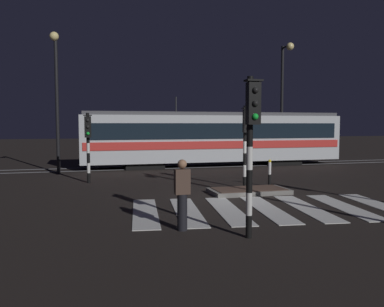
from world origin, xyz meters
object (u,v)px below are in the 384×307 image
(street_lamp_trackside_left, at_px, (56,86))
(traffic_light_median_centre, at_px, (246,134))
(traffic_light_corner_far_left, at_px, (88,137))
(traffic_light_kerb_mid_left, at_px, (251,132))
(street_lamp_trackside_right, at_px, (284,90))
(tram, at_px, (214,137))
(pedestrian_waiting_at_kerb, at_px, (182,194))
(bollard_island_edge, at_px, (270,173))

(street_lamp_trackside_left, bearing_deg, traffic_light_median_centre, -42.85)
(traffic_light_corner_far_left, height_order, traffic_light_kerb_mid_left, traffic_light_kerb_mid_left)
(street_lamp_trackside_right, distance_m, tram, 5.08)
(traffic_light_kerb_mid_left, xyz_separation_m, pedestrian_waiting_at_kerb, (-1.29, 1.08, -1.49))
(traffic_light_corner_far_left, bearing_deg, traffic_light_median_centre, -27.41)
(traffic_light_median_centre, xyz_separation_m, pedestrian_waiting_at_kerb, (-3.86, -5.34, -1.28))
(traffic_light_kerb_mid_left, relative_size, street_lamp_trackside_left, 0.51)
(traffic_light_median_centre, xyz_separation_m, bollard_island_edge, (1.15, 0.23, -1.60))
(pedestrian_waiting_at_kerb, bearing_deg, tram, 68.86)
(street_lamp_trackside_right, bearing_deg, traffic_light_corner_far_left, -159.61)
(traffic_light_median_centre, relative_size, tram, 0.21)
(bollard_island_edge, bearing_deg, tram, 87.76)
(street_lamp_trackside_right, bearing_deg, traffic_light_kerb_mid_left, -120.43)
(street_lamp_trackside_left, bearing_deg, tram, 9.74)
(traffic_light_corner_far_left, xyz_separation_m, traffic_light_kerb_mid_left, (3.40, -9.51, 0.37))
(tram, height_order, bollard_island_edge, tram)
(tram, bearing_deg, traffic_light_corner_far_left, -144.26)
(street_lamp_trackside_right, bearing_deg, tram, 165.14)
(traffic_light_corner_far_left, bearing_deg, tram, 35.74)
(bollard_island_edge, bearing_deg, street_lamp_trackside_left, 142.14)
(traffic_light_kerb_mid_left, xyz_separation_m, street_lamp_trackside_right, (8.10, 13.79, 2.24))
(street_lamp_trackside_left, relative_size, pedestrian_waiting_at_kerb, 4.11)
(street_lamp_trackside_left, height_order, bollard_island_edge, street_lamp_trackside_left)
(tram, bearing_deg, street_lamp_trackside_left, -170.26)
(traffic_light_corner_far_left, height_order, street_lamp_trackside_right, street_lamp_trackside_right)
(traffic_light_corner_far_left, bearing_deg, traffic_light_kerb_mid_left, -70.34)
(traffic_light_kerb_mid_left, xyz_separation_m, street_lamp_trackside_left, (-4.88, 13.33, 2.11))
(traffic_light_median_centre, distance_m, bollard_island_edge, 1.98)
(traffic_light_median_centre, relative_size, street_lamp_trackside_left, 0.46)
(street_lamp_trackside_right, relative_size, bollard_island_edge, 6.56)
(traffic_light_median_centre, distance_m, street_lamp_trackside_left, 10.43)
(traffic_light_kerb_mid_left, relative_size, street_lamp_trackside_right, 0.49)
(traffic_light_kerb_mid_left, bearing_deg, street_lamp_trackside_left, 110.12)
(traffic_light_kerb_mid_left, distance_m, street_lamp_trackside_left, 14.36)
(street_lamp_trackside_right, relative_size, tram, 0.46)
(traffic_light_median_centre, distance_m, tram, 8.58)
(tram, xyz_separation_m, bollard_island_edge, (-0.32, -8.22, -1.19))
(traffic_light_kerb_mid_left, bearing_deg, street_lamp_trackside_right, 59.57)
(traffic_light_median_centre, bearing_deg, tram, 80.12)
(street_lamp_trackside_right, relative_size, pedestrian_waiting_at_kerb, 4.26)
(traffic_light_median_centre, relative_size, pedestrian_waiting_at_kerb, 1.91)
(street_lamp_trackside_right, xyz_separation_m, pedestrian_waiting_at_kerb, (-9.39, -12.71, -3.73))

